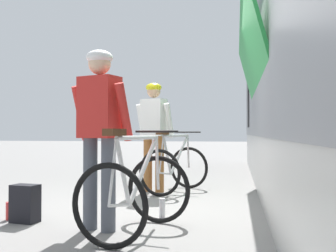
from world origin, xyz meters
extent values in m
plane|color=gray|center=(0.00, 0.00, 0.00)|extent=(80.00, 80.00, 0.00)
cube|color=#238C3D|center=(1.28, 1.37, 1.80)|extent=(0.47, 4.60, 1.65)
cube|color=black|center=(1.27, 2.83, 2.25)|extent=(0.04, 1.10, 0.80)
cube|color=black|center=(1.29, 5.80, 2.25)|extent=(0.03, 1.10, 2.29)
cylinder|color=#4C515B|center=(-0.44, -1.05, 0.45)|extent=(0.14, 0.14, 0.90)
cylinder|color=#4C515B|center=(-0.23, -1.12, 0.45)|extent=(0.14, 0.14, 0.90)
cube|color=red|center=(-0.33, -1.09, 1.20)|extent=(0.44, 0.35, 0.60)
cylinder|color=red|center=(-0.57, -0.97, 1.15)|extent=(0.17, 0.27, 0.56)
cylinder|color=red|center=(-0.07, -1.13, 1.15)|extent=(0.17, 0.27, 0.56)
sphere|color=beige|center=(-0.33, -1.09, 1.63)|extent=(0.22, 0.22, 0.22)
ellipsoid|color=white|center=(-0.33, -1.09, 1.69)|extent=(0.33, 0.34, 0.14)
cylinder|color=#935B2D|center=(-0.44, 1.54, 0.45)|extent=(0.14, 0.14, 0.90)
cylinder|color=#935B2D|center=(-0.23, 1.48, 0.45)|extent=(0.14, 0.14, 0.90)
cube|color=white|center=(-0.34, 1.51, 1.20)|extent=(0.44, 0.34, 0.60)
cylinder|color=white|center=(-0.57, 1.63, 1.15)|extent=(0.16, 0.27, 0.56)
cylinder|color=white|center=(-0.08, 1.47, 1.15)|extent=(0.16, 0.27, 0.56)
sphere|color=tan|center=(-0.34, 1.51, 1.63)|extent=(0.22, 0.22, 0.22)
ellipsoid|color=yellow|center=(-0.34, 1.51, 1.69)|extent=(0.32, 0.34, 0.14)
torus|color=black|center=(0.18, -0.68, 0.36)|extent=(0.70, 0.20, 0.71)
torus|color=black|center=(-0.04, -1.68, 0.36)|extent=(0.70, 0.20, 0.71)
cylinder|color=white|center=(0.10, -1.03, 0.60)|extent=(0.18, 0.64, 0.63)
cylinder|color=white|center=(0.08, -1.14, 0.91)|extent=(0.21, 0.84, 0.04)
cylinder|color=white|center=(0.01, -1.44, 0.60)|extent=(0.10, 0.28, 0.62)
cylinder|color=white|center=(0.00, -1.50, 0.33)|extent=(0.10, 0.36, 0.08)
cylinder|color=white|center=(-0.02, -1.62, 0.63)|extent=(0.05, 0.15, 0.56)
cylinder|color=white|center=(0.17, -0.70, 0.63)|extent=(0.05, 0.09, 0.55)
cylinder|color=black|center=(0.16, -0.73, 0.97)|extent=(0.47, 0.12, 0.02)
cube|color=#4C2D19|center=(-0.02, -1.59, 0.96)|extent=(0.15, 0.26, 0.06)
torus|color=black|center=(0.18, 1.99, 0.36)|extent=(0.69, 0.27, 0.71)
torus|color=black|center=(-0.15, 1.03, 0.36)|extent=(0.69, 0.27, 0.71)
cylinder|color=silver|center=(0.06, 1.66, 0.60)|extent=(0.25, 0.62, 0.63)
cylinder|color=silver|center=(0.03, 1.54, 0.91)|extent=(0.31, 0.82, 0.04)
cylinder|color=silver|center=(-0.07, 1.25, 0.60)|extent=(0.12, 0.27, 0.62)
cylinder|color=silver|center=(-0.09, 1.20, 0.33)|extent=(0.14, 0.35, 0.08)
cylinder|color=silver|center=(-0.13, 1.08, 0.63)|extent=(0.07, 0.14, 0.56)
cylinder|color=silver|center=(0.17, 1.97, 0.63)|extent=(0.06, 0.09, 0.55)
cylinder|color=black|center=(0.16, 1.95, 0.97)|extent=(0.46, 0.17, 0.02)
cube|color=#4C2D19|center=(-0.12, 1.11, 0.96)|extent=(0.17, 0.26, 0.06)
cube|color=black|center=(-1.22, -0.89, 0.20)|extent=(0.31, 0.22, 0.40)
cylinder|color=silver|center=(0.17, -0.41, 0.11)|extent=(0.07, 0.07, 0.22)
cylinder|color=red|center=(-1.46, -0.80, 0.10)|extent=(0.07, 0.07, 0.19)
camera|label=1|loc=(1.00, -4.79, 0.95)|focal=42.47mm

